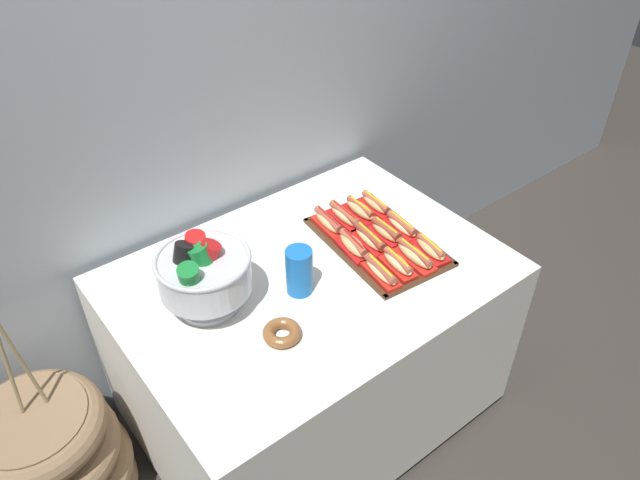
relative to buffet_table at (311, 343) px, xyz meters
The scene contains 20 objects.
ground_plane 0.41m from the buffet_table, ahead, with size 10.00×10.00×0.00m, color #38332D.
back_wall 1.06m from the buffet_table, 90.00° to the left, with size 6.00×0.10×2.60m, color #9EA8B2.
buffet_table is the anchor object (origin of this frame).
floor_vase 1.02m from the buffet_table, 167.07° to the left, with size 0.55×0.55×1.10m.
serving_tray 0.48m from the buffet_table, ahead, with size 0.38×0.55×0.01m.
hot_dog_0 0.47m from the buffet_table, 45.69° to the right, with size 0.08×0.18×0.06m.
hot_dog_1 0.51m from the buffet_table, 36.64° to the right, with size 0.08×0.17×0.06m.
hot_dog_2 0.55m from the buffet_table, 30.67° to the right, with size 0.08×0.18×0.06m.
hot_dog_3 0.60m from the buffet_table, 26.52° to the right, with size 0.09×0.17×0.06m.
hot_dog_4 0.45m from the buffet_table, ahead, with size 0.09×0.17×0.06m.
hot_dog_5 0.48m from the buffet_table, ahead, with size 0.09×0.18×0.06m.
hot_dog_6 0.53m from the buffet_table, ahead, with size 0.07×0.16×0.06m.
hot_dog_7 0.58m from the buffet_table, ahead, with size 0.08×0.17×0.06m.
hot_dog_8 0.48m from the buffet_table, 36.60° to the left, with size 0.07×0.17×0.06m.
hot_dog_9 0.51m from the buffet_table, 27.40° to the left, with size 0.07×0.18×0.06m.
hot_dog_10 0.55m from the buffet_table, 21.26° to the left, with size 0.08×0.17×0.06m.
hot_dog_11 0.60m from the buffet_table, 16.96° to the left, with size 0.07×0.16×0.06m.
punch_bowl 0.64m from the buffet_table, 168.17° to the left, with size 0.31×0.31×0.26m.
cup_stack 0.46m from the buffet_table, 147.91° to the right, with size 0.09×0.09×0.17m.
donut 0.50m from the buffet_table, 143.04° to the right, with size 0.12×0.12×0.04m.
Camera 1 is at (-0.96, -1.30, 2.21)m, focal length 34.31 mm.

